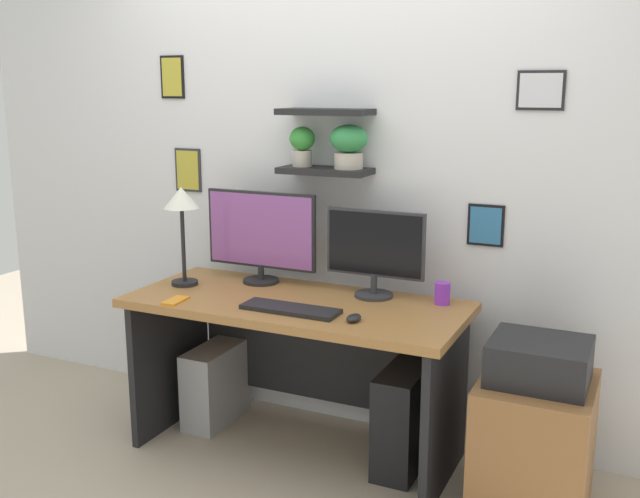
% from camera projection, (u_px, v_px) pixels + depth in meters
% --- Properties ---
extents(ground_plane, '(8.00, 8.00, 0.00)m').
position_uv_depth(ground_plane, '(297.00, 450.00, 3.50)').
color(ground_plane, tan).
extents(back_wall_assembly, '(4.40, 0.24, 2.70)m').
position_uv_depth(back_wall_assembly, '(335.00, 160.00, 3.59)').
color(back_wall_assembly, silver).
rests_on(back_wall_assembly, ground).
extents(desk, '(1.56, 0.68, 0.75)m').
position_uv_depth(desk, '(301.00, 341.00, 3.43)').
color(desk, '#9E6B38').
rests_on(desk, ground).
extents(monitor_left, '(0.59, 0.18, 0.46)m').
position_uv_depth(monitor_left, '(261.00, 234.00, 3.60)').
color(monitor_left, black).
rests_on(monitor_left, desk).
extents(monitor_right, '(0.48, 0.18, 0.41)m').
position_uv_depth(monitor_right, '(375.00, 250.00, 3.36)').
color(monitor_right, '#2D2D33').
rests_on(monitor_right, desk).
extents(keyboard, '(0.44, 0.14, 0.02)m').
position_uv_depth(keyboard, '(290.00, 309.00, 3.18)').
color(keyboard, black).
rests_on(keyboard, desk).
extents(computer_mouse, '(0.06, 0.09, 0.03)m').
position_uv_depth(computer_mouse, '(354.00, 318.00, 3.04)').
color(computer_mouse, black).
rests_on(computer_mouse, desk).
extents(desk_lamp, '(0.17, 0.17, 0.49)m').
position_uv_depth(desk_lamp, '(182.00, 208.00, 3.52)').
color(desk_lamp, black).
rests_on(desk_lamp, desk).
extents(cell_phone, '(0.08, 0.15, 0.01)m').
position_uv_depth(cell_phone, '(176.00, 301.00, 3.32)').
color(cell_phone, orange).
rests_on(cell_phone, desk).
extents(pen_cup, '(0.07, 0.07, 0.10)m').
position_uv_depth(pen_cup, '(442.00, 293.00, 3.27)').
color(pen_cup, purple).
rests_on(pen_cup, desk).
extents(drawer_cabinet, '(0.44, 0.50, 0.56)m').
position_uv_depth(drawer_cabinet, '(533.00, 446.00, 2.96)').
color(drawer_cabinet, brown).
rests_on(drawer_cabinet, ground).
extents(printer, '(0.38, 0.34, 0.17)m').
position_uv_depth(printer, '(539.00, 361.00, 2.88)').
color(printer, black).
rests_on(printer, drawer_cabinet).
extents(computer_tower_left, '(0.18, 0.40, 0.40)m').
position_uv_depth(computer_tower_left, '(216.00, 384.00, 3.78)').
color(computer_tower_left, '#99999E').
rests_on(computer_tower_left, ground).
extents(computer_tower_right, '(0.18, 0.40, 0.47)m').
position_uv_depth(computer_tower_right, '(404.00, 419.00, 3.30)').
color(computer_tower_right, black).
rests_on(computer_tower_right, ground).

